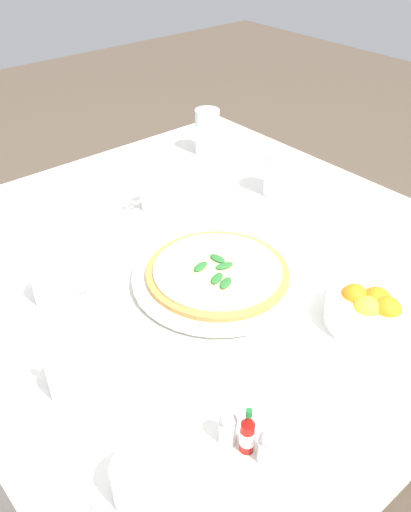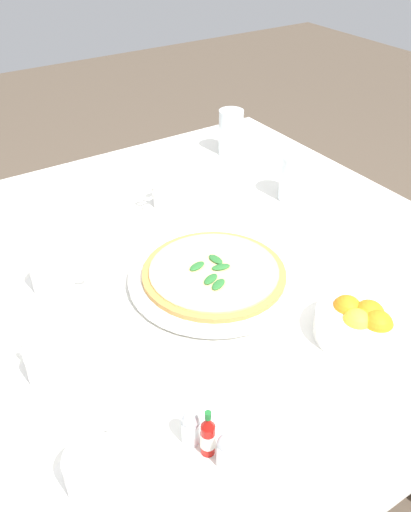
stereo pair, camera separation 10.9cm
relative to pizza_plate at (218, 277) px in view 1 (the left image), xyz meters
name	(u,v)px [view 1 (the left image)]	position (x,y,z in m)	size (l,w,h in m)	color
ground_plane	(197,459)	(-0.12, 0.04, -0.76)	(8.00, 8.00, 0.00)	brown
dining_table	(195,298)	(-0.12, 0.04, -0.15)	(1.07, 1.07, 0.75)	white
pizza_plate	(218,277)	(0.00, 0.00, 0.00)	(0.33, 0.33, 0.02)	white
pizza	(218,271)	(0.00, 0.00, 0.01)	(0.28, 0.28, 0.02)	#C68E47
coffee_cup_right_edge	(157,198)	(-0.30, 0.07, 0.02)	(0.13, 0.13, 0.07)	white
coffee_cup_near_right	(143,483)	(0.27, -0.36, 0.02)	(0.13, 0.13, 0.06)	white
coffee_cup_left_edge	(74,379)	(0.07, -0.35, 0.02)	(0.13, 0.13, 0.06)	white
coffee_cup_back_corner	(55,288)	(-0.15, -0.26, 0.02)	(0.13, 0.13, 0.07)	white
water_glass_near_left	(207,133)	(-0.46, 0.37, 0.05)	(0.07, 0.07, 0.12)	white
water_glass_far_left	(278,176)	(-0.17, 0.34, 0.04)	(0.07, 0.07, 0.11)	white
citrus_bowl	(369,310)	(0.26, 0.13, 0.02)	(0.15, 0.15, 0.06)	white
hot_sauce_bottle	(248,434)	(0.31, -0.22, 0.02)	(0.02, 0.02, 0.08)	#B7140F
salt_shaker	(267,447)	(0.34, -0.21, 0.01)	(0.03, 0.03, 0.06)	white
pepper_shaker	(228,429)	(0.28, -0.23, 0.01)	(0.03, 0.03, 0.06)	white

